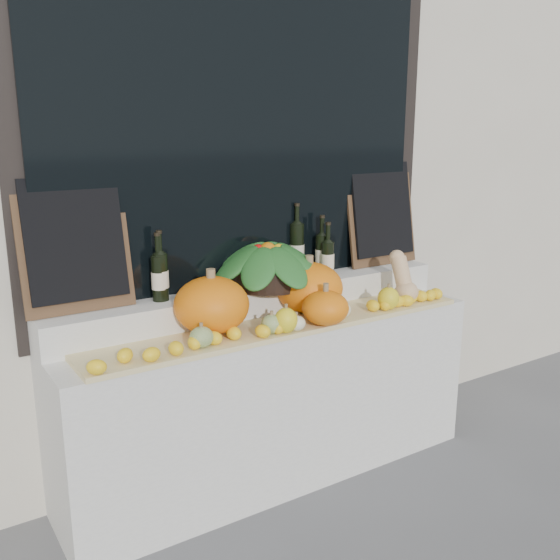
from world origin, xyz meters
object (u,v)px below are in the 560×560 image
object	(u,v)px
pumpkin_left	(212,305)
pumpkin_right	(309,287)
wine_bottle_tall	(297,249)
produce_bowl	(268,264)
butternut_squash	(403,280)

from	to	relation	value
pumpkin_left	pumpkin_right	world-z (taller)	pumpkin_left
pumpkin_left	wine_bottle_tall	xyz separation A→B (m)	(0.67, 0.27, 0.15)
pumpkin_right	produce_bowl	bearing A→B (deg)	135.55
pumpkin_left	butternut_squash	bearing A→B (deg)	-4.67
pumpkin_left	pumpkin_right	xyz separation A→B (m)	(0.59, 0.03, -0.00)
wine_bottle_tall	butternut_squash	bearing A→B (deg)	-37.05
produce_bowl	butternut_squash	bearing A→B (deg)	-21.08
produce_bowl	wine_bottle_tall	world-z (taller)	wine_bottle_tall
pumpkin_right	produce_bowl	size ratio (longest dim) A/B	0.53
wine_bottle_tall	pumpkin_right	bearing A→B (deg)	-109.32
pumpkin_right	butternut_squash	world-z (taller)	butternut_squash
butternut_squash	produce_bowl	size ratio (longest dim) A/B	0.42
pumpkin_right	butternut_squash	distance (m)	0.58
pumpkin_left	wine_bottle_tall	bearing A→B (deg)	21.68
pumpkin_left	produce_bowl	world-z (taller)	produce_bowl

